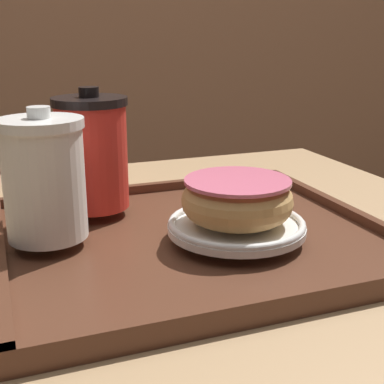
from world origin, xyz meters
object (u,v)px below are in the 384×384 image
object	(u,v)px
coffee_cup_front	(44,178)
donut_chocolate_glazed	(237,199)
spoon	(217,179)
coffee_cup_rear	(92,152)

from	to	relation	value
coffee_cup_front	donut_chocolate_glazed	xyz separation A→B (m)	(0.20, -0.06, -0.03)
spoon	donut_chocolate_glazed	bearing A→B (deg)	158.45
donut_chocolate_glazed	spoon	size ratio (longest dim) A/B	0.80
coffee_cup_front	spoon	size ratio (longest dim) A/B	0.91
coffee_cup_front	donut_chocolate_glazed	bearing A→B (deg)	-16.26
coffee_cup_front	coffee_cup_rear	distance (m)	0.11
coffee_cup_front	spoon	world-z (taller)	coffee_cup_front
coffee_cup_front	coffee_cup_rear	xyz separation A→B (m)	(0.07, 0.09, 0.00)
coffee_cup_rear	donut_chocolate_glazed	bearing A→B (deg)	-47.59
coffee_cup_front	spoon	bearing A→B (deg)	27.56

